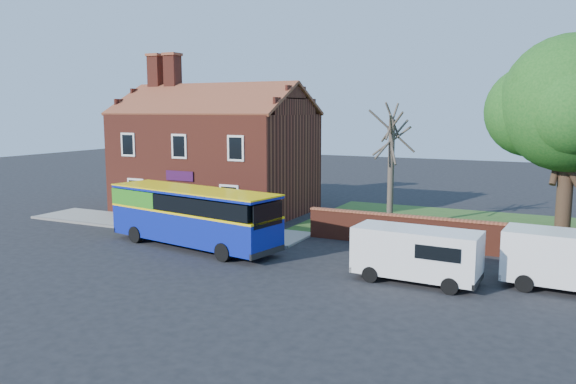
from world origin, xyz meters
The scene contains 10 objects.
ground centered at (0.00, 0.00, 0.00)m, with size 120.00×120.00×0.00m, color black.
pavement centered at (-7.00, 5.75, 0.06)m, with size 18.00×3.50×0.12m, color gray.
kerb centered at (-7.00, 4.00, 0.07)m, with size 18.00×0.15×0.14m, color slate.
grass_strip centered at (13.00, 13.00, 0.02)m, with size 26.00×12.00×0.04m, color #426B28.
shop_building centered at (-7.02, 11.50, 3.41)m, with size 12.30×8.13×10.50m.
boundary_wall centered at (13.00, 7.00, 0.81)m, with size 22.00×0.38×1.60m.
bus centered at (-2.66, 2.32, 1.67)m, with size 9.89×4.16×2.93m.
van_near centered at (8.99, 1.35, 1.20)m, with size 4.97×2.23×2.14m.
large_tree centered at (14.25, 11.22, 6.88)m, with size 8.61×6.82×10.51m.
bare_tree centered at (5.16, 11.08, 3.51)m, with size 2.56×3.05×6.84m.
Camera 1 is at (13.84, -20.25, 6.74)m, focal length 35.00 mm.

